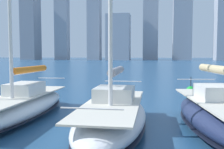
{
  "coord_description": "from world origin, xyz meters",
  "views": [
    {
      "loc": [
        -1.85,
        3.79,
        2.99
      ],
      "look_at": [
        -0.08,
        -6.77,
        2.2
      ],
      "focal_mm": 42.0,
      "sensor_mm": 36.0,
      "label": 1
    }
  ],
  "objects_px": {
    "sailboat_orange": "(20,105)",
    "sailboat_tan": "(222,115)",
    "sailboat_grey": "(113,114)",
    "channel_buoy": "(191,91)"
  },
  "relations": [
    {
      "from": "sailboat_tan",
      "to": "sailboat_orange",
      "type": "relative_size",
      "value": 0.8
    },
    {
      "from": "sailboat_orange",
      "to": "sailboat_tan",
      "type": "bearing_deg",
      "value": 174.19
    },
    {
      "from": "channel_buoy",
      "to": "sailboat_orange",
      "type": "bearing_deg",
      "value": 44.11
    },
    {
      "from": "sailboat_grey",
      "to": "channel_buoy",
      "type": "height_order",
      "value": "sailboat_grey"
    },
    {
      "from": "sailboat_tan",
      "to": "channel_buoy",
      "type": "distance_m",
      "value": 9.47
    },
    {
      "from": "sailboat_tan",
      "to": "sailboat_grey",
      "type": "xyz_separation_m",
      "value": [
        4.15,
        0.38,
        -0.02
      ]
    },
    {
      "from": "sailboat_grey",
      "to": "sailboat_orange",
      "type": "relative_size",
      "value": 1.01
    },
    {
      "from": "sailboat_tan",
      "to": "sailboat_grey",
      "type": "height_order",
      "value": "sailboat_grey"
    },
    {
      "from": "sailboat_grey",
      "to": "sailboat_tan",
      "type": "bearing_deg",
      "value": -174.73
    },
    {
      "from": "sailboat_grey",
      "to": "sailboat_orange",
      "type": "xyz_separation_m",
      "value": [
        4.63,
        -1.28,
        -0.02
      ]
    }
  ]
}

